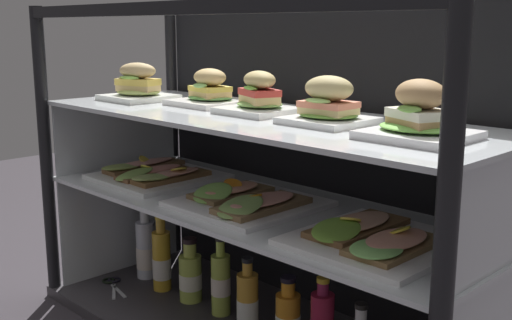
% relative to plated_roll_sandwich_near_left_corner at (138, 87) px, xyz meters
% --- Properties ---
extents(case_frame, '(1.44, 0.55, 0.95)m').
position_rel_plated_roll_sandwich_near_left_corner_xyz_m(case_frame, '(0.50, 0.16, -0.18)').
color(case_frame, black).
rests_on(case_frame, ground).
extents(riser_lower_tier, '(1.36, 0.47, 0.36)m').
position_rel_plated_roll_sandwich_near_left_corner_xyz_m(riser_lower_tier, '(0.50, 0.03, -0.48)').
color(riser_lower_tier, silver).
rests_on(riser_lower_tier, case_base_deck).
extents(shelf_lower_glass, '(1.38, 0.49, 0.01)m').
position_rel_plated_roll_sandwich_near_left_corner_xyz_m(shelf_lower_glass, '(0.50, 0.03, -0.29)').
color(shelf_lower_glass, silver).
rests_on(shelf_lower_glass, riser_lower_tier).
extents(riser_upper_tier, '(1.36, 0.47, 0.23)m').
position_rel_plated_roll_sandwich_near_left_corner_xyz_m(riser_upper_tier, '(0.50, 0.03, -0.17)').
color(riser_upper_tier, silver).
rests_on(riser_upper_tier, shelf_lower_glass).
extents(shelf_upper_glass, '(1.38, 0.49, 0.01)m').
position_rel_plated_roll_sandwich_near_left_corner_xyz_m(shelf_upper_glass, '(0.50, 0.03, -0.05)').
color(shelf_upper_glass, silver).
rests_on(shelf_upper_glass, riser_upper_tier).
extents(plated_roll_sandwich_near_left_corner, '(0.20, 0.20, 0.12)m').
position_rel_plated_roll_sandwich_near_left_corner_xyz_m(plated_roll_sandwich_near_left_corner, '(0.00, 0.00, 0.00)').
color(plated_roll_sandwich_near_left_corner, white).
rests_on(plated_roll_sandwich_near_left_corner, shelf_upper_glass).
extents(plated_roll_sandwich_mid_right, '(0.20, 0.20, 0.11)m').
position_rel_plated_roll_sandwich_near_left_corner_xyz_m(plated_roll_sandwich_mid_right, '(0.25, 0.08, -0.00)').
color(plated_roll_sandwich_mid_right, white).
rests_on(plated_roll_sandwich_mid_right, shelf_upper_glass).
extents(plated_roll_sandwich_far_right, '(0.19, 0.19, 0.11)m').
position_rel_plated_roll_sandwich_near_left_corner_xyz_m(plated_roll_sandwich_far_right, '(0.49, 0.05, -0.00)').
color(plated_roll_sandwich_far_right, white).
rests_on(plated_roll_sandwich_far_right, shelf_upper_glass).
extents(plated_roll_sandwich_far_left, '(0.19, 0.19, 0.12)m').
position_rel_plated_roll_sandwich_near_left_corner_xyz_m(plated_roll_sandwich_far_left, '(0.74, 0.04, 0.00)').
color(plated_roll_sandwich_far_left, white).
rests_on(plated_roll_sandwich_far_left, shelf_upper_glass).
extents(plated_roll_sandwich_mid_left, '(0.20, 0.20, 0.12)m').
position_rel_plated_roll_sandwich_near_left_corner_xyz_m(plated_roll_sandwich_mid_left, '(1.00, 0.01, 0.00)').
color(plated_roll_sandwich_mid_left, white).
rests_on(plated_roll_sandwich_mid_left, shelf_upper_glass).
extents(open_sandwich_tray_far_right, '(0.34, 0.35, 0.06)m').
position_rel_plated_roll_sandwich_near_left_corner_xyz_m(open_sandwich_tray_far_right, '(0.07, 0.00, -0.27)').
color(open_sandwich_tray_far_right, white).
rests_on(open_sandwich_tray_far_right, shelf_lower_glass).
extents(open_sandwich_tray_right_of_center, '(0.34, 0.35, 0.06)m').
position_rel_plated_roll_sandwich_near_left_corner_xyz_m(open_sandwich_tray_right_of_center, '(0.50, -0.01, -0.27)').
color(open_sandwich_tray_right_of_center, white).
rests_on(open_sandwich_tray_right_of_center, shelf_lower_glass).
extents(open_sandwich_tray_near_left_corner, '(0.34, 0.35, 0.06)m').
position_rel_plated_roll_sandwich_near_left_corner_xyz_m(open_sandwich_tray_near_left_corner, '(0.92, -0.02, -0.27)').
color(open_sandwich_tray_near_left_corner, white).
rests_on(open_sandwich_tray_near_left_corner, shelf_lower_glass).
extents(juice_bottle_front_right_end, '(0.07, 0.07, 0.25)m').
position_rel_plated_roll_sandwich_near_left_corner_xyz_m(juice_bottle_front_right_end, '(-0.05, 0.04, -0.57)').
color(juice_bottle_front_right_end, silver).
rests_on(juice_bottle_front_right_end, case_base_deck).
extents(juice_bottle_back_center, '(0.06, 0.06, 0.25)m').
position_rel_plated_roll_sandwich_near_left_corner_xyz_m(juice_bottle_back_center, '(0.07, 0.02, -0.56)').
color(juice_bottle_back_center, gold).
rests_on(juice_bottle_back_center, case_base_deck).
extents(juice_bottle_back_right, '(0.07, 0.07, 0.21)m').
position_rel_plated_roll_sandwich_near_left_corner_xyz_m(juice_bottle_back_right, '(0.21, 0.03, -0.58)').
color(juice_bottle_back_right, '#B7CC51').
rests_on(juice_bottle_back_right, case_base_deck).
extents(juice_bottle_front_middle, '(0.06, 0.06, 0.24)m').
position_rel_plated_roll_sandwich_near_left_corner_xyz_m(juice_bottle_front_middle, '(0.34, 0.04, -0.57)').
color(juice_bottle_front_middle, '#B0C74C').
rests_on(juice_bottle_front_middle, case_base_deck).
extents(juice_bottle_front_left_end, '(0.06, 0.06, 0.22)m').
position_rel_plated_roll_sandwich_near_left_corner_xyz_m(juice_bottle_front_left_end, '(0.48, 0.01, -0.58)').
color(juice_bottle_front_left_end, gold).
rests_on(juice_bottle_front_left_end, case_base_deck).
extents(juice_bottle_near_post, '(0.07, 0.07, 0.20)m').
position_rel_plated_roll_sandwich_near_left_corner_xyz_m(juice_bottle_near_post, '(0.62, 0.04, -0.58)').
color(juice_bottle_near_post, orange).
rests_on(juice_bottle_near_post, case_base_deck).
extents(kitchen_scissors, '(0.18, 0.12, 0.01)m').
position_rel_plated_roll_sandwich_near_left_corner_xyz_m(kitchen_scissors, '(-0.08, -0.08, -0.66)').
color(kitchen_scissors, silver).
rests_on(kitchen_scissors, case_base_deck).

